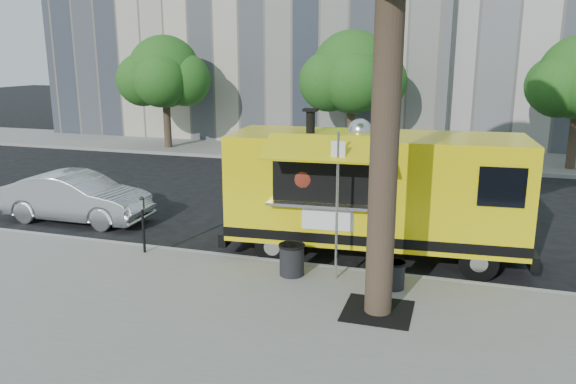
# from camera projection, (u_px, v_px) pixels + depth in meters

# --- Properties ---
(ground) EXTENTS (120.00, 120.00, 0.00)m
(ground) POSITION_uv_depth(u_px,v_px,m) (286.00, 253.00, 13.37)
(ground) COLOR black
(ground) RESTS_ON ground
(sidewalk) EXTENTS (60.00, 6.00, 0.15)m
(sidewalk) POSITION_uv_depth(u_px,v_px,m) (216.00, 325.00, 9.64)
(sidewalk) COLOR gray
(sidewalk) RESTS_ON ground
(curb) EXTENTS (60.00, 0.14, 0.16)m
(curb) POSITION_uv_depth(u_px,v_px,m) (274.00, 263.00, 12.49)
(curb) COLOR #999993
(curb) RESTS_ON ground
(far_sidewalk) EXTENTS (60.00, 5.00, 0.15)m
(far_sidewalk) POSITION_uv_depth(u_px,v_px,m) (375.00, 155.00, 25.85)
(far_sidewalk) COLOR gray
(far_sidewalk) RESTS_ON ground
(tree_well) EXTENTS (1.20, 1.20, 0.02)m
(tree_well) POSITION_uv_depth(u_px,v_px,m) (378.00, 311.00, 9.98)
(tree_well) COLOR black
(tree_well) RESTS_ON sidewalk
(far_tree_a) EXTENTS (3.42, 3.42, 5.36)m
(far_tree_a) POSITION_uv_depth(u_px,v_px,m) (165.00, 72.00, 26.77)
(far_tree_a) COLOR #33261C
(far_tree_a) RESTS_ON far_sidewalk
(far_tree_b) EXTENTS (3.60, 3.60, 5.50)m
(far_tree_b) POSITION_uv_depth(u_px,v_px,m) (352.00, 72.00, 24.51)
(far_tree_b) COLOR #33261C
(far_tree_b) RESTS_ON far_sidewalk
(sign_post) EXTENTS (0.28, 0.06, 3.00)m
(sign_post) POSITION_uv_depth(u_px,v_px,m) (337.00, 198.00, 11.04)
(sign_post) COLOR silver
(sign_post) RESTS_ON sidewalk
(parking_meter) EXTENTS (0.11, 0.11, 1.33)m
(parking_meter) POSITION_uv_depth(u_px,v_px,m) (143.00, 218.00, 12.75)
(parking_meter) COLOR black
(parking_meter) RESTS_ON sidewalk
(food_truck) EXTENTS (7.00, 3.56, 3.38)m
(food_truck) POSITION_uv_depth(u_px,v_px,m) (373.00, 190.00, 12.73)
(food_truck) COLOR yellow
(food_truck) RESTS_ON ground
(sedan) EXTENTS (4.22, 1.53, 1.38)m
(sedan) POSITION_uv_depth(u_px,v_px,m) (77.00, 197.00, 15.74)
(sedan) COLOR silver
(sedan) RESTS_ON ground
(trash_bin_left) EXTENTS (0.45, 0.45, 0.54)m
(trash_bin_left) POSITION_uv_depth(u_px,v_px,m) (394.00, 274.00, 10.90)
(trash_bin_left) COLOR black
(trash_bin_left) RESTS_ON sidewalk
(trash_bin_right) EXTENTS (0.55, 0.55, 0.66)m
(trash_bin_right) POSITION_uv_depth(u_px,v_px,m) (292.00, 259.00, 11.55)
(trash_bin_right) COLOR black
(trash_bin_right) RESTS_ON sidewalk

